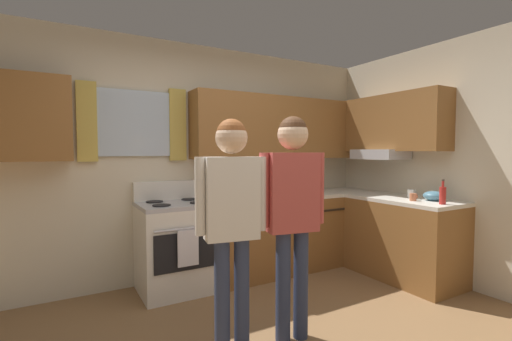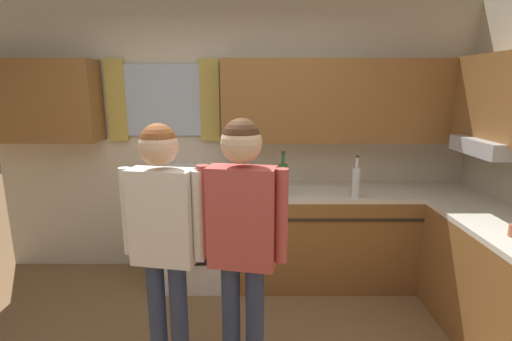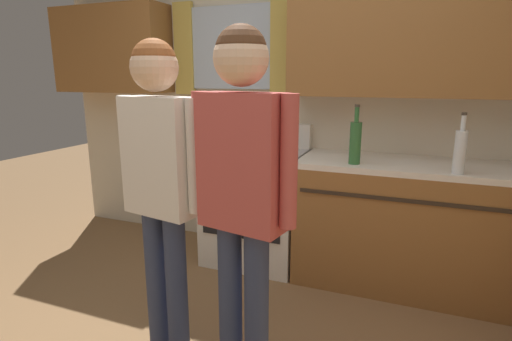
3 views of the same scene
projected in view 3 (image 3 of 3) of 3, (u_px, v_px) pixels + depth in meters
back_wall_unit at (314, 77)px, 3.12m from camera, size 4.60×0.42×2.60m
stove_oven at (256, 204)px, 3.24m from camera, size 0.74×0.67×1.10m
bottle_wine_green at (355, 141)px, 2.66m from camera, size 0.08×0.08×0.39m
bottle_tall_clear at (460, 151)px, 2.39m from camera, size 0.07×0.07×0.37m
adult_left at (160, 169)px, 1.95m from camera, size 0.50×0.22×1.64m
adult_in_plaid at (242, 177)px, 1.71m from camera, size 0.51×0.23×1.68m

